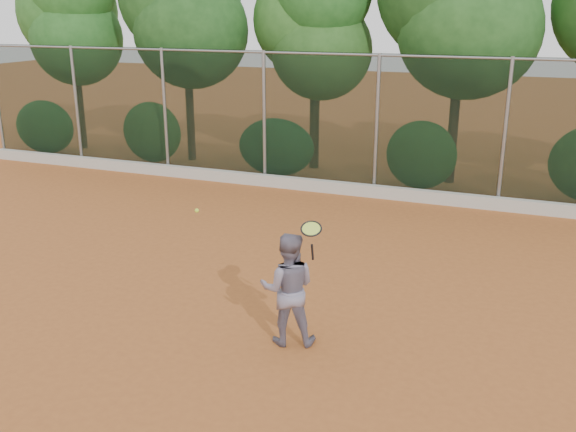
% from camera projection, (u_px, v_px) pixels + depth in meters
% --- Properties ---
extents(ground, '(80.00, 80.00, 0.00)m').
position_uv_depth(ground, '(265.00, 310.00, 10.05)').
color(ground, '#A25726').
rests_on(ground, ground).
extents(concrete_curb, '(24.00, 0.20, 0.30)m').
position_uv_depth(concrete_curb, '(372.00, 191.00, 16.05)').
color(concrete_curb, '#B9B6AB').
rests_on(concrete_curb, ground).
extents(tennis_player, '(0.94, 0.83, 1.63)m').
position_uv_depth(tennis_player, '(288.00, 289.00, 8.86)').
color(tennis_player, slate).
rests_on(tennis_player, ground).
extents(chainlink_fence, '(24.09, 0.09, 3.50)m').
position_uv_depth(chainlink_fence, '(377.00, 122.00, 15.68)').
color(chainlink_fence, black).
rests_on(chainlink_fence, ground).
extents(foliage_backdrop, '(23.70, 3.63, 7.55)m').
position_uv_depth(foliage_backdrop, '(379.00, 13.00, 16.84)').
color(foliage_backdrop, '#412F19').
rests_on(foliage_backdrop, ground).
extents(tennis_racket, '(0.33, 0.32, 0.56)m').
position_uv_depth(tennis_racket, '(311.00, 231.00, 8.40)').
color(tennis_racket, black).
rests_on(tennis_racket, ground).
extents(tennis_ball_in_flight, '(0.07, 0.07, 0.07)m').
position_uv_depth(tennis_ball_in_flight, '(197.00, 211.00, 9.67)').
color(tennis_ball_in_flight, '#C5ED36').
rests_on(tennis_ball_in_flight, ground).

